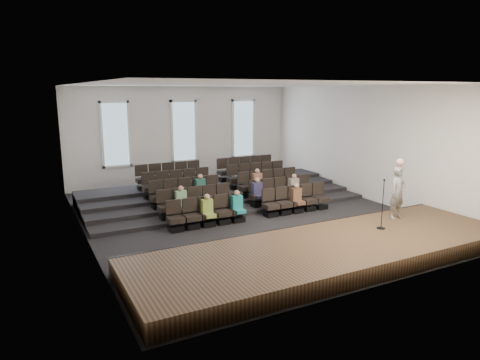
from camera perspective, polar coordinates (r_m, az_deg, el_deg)
ground at (r=16.84m, az=0.92°, el=-4.67°), size 14.00×14.00×0.00m
ceiling at (r=16.15m, az=0.98°, el=12.63°), size 12.00×14.00×0.02m
wall_back at (r=22.69m, az=-7.53°, el=5.96°), size 12.00×0.04×5.00m
wall_front at (r=10.76m, az=18.98°, el=-1.11°), size 12.00×0.04×5.00m
wall_left at (r=14.49m, az=-20.52°, el=2.00°), size 0.04×14.00×5.00m
wall_right at (r=19.86m, az=16.48°, el=4.75°), size 0.04×14.00×5.00m
stage at (r=12.74m, az=12.00°, el=-9.30°), size 11.80×3.60×0.50m
stage_lip at (r=14.06m, az=7.42°, el=-7.09°), size 11.80×0.06×0.52m
risers at (r=19.55m, az=-3.48°, el=-1.76°), size 11.80×4.80×0.60m
seating_rows at (r=17.99m, az=-1.39°, el=-1.35°), size 6.80×4.70×1.67m
windows at (r=22.61m, az=-7.48°, el=6.45°), size 8.44×0.10×3.24m
audience at (r=16.91m, az=0.42°, el=-1.76°), size 5.45×2.64×1.10m
speaker at (r=15.44m, az=20.30°, el=-1.61°), size 0.70×0.50×1.79m
mic_stand at (r=14.24m, az=18.40°, el=-4.31°), size 0.27×0.27×1.61m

